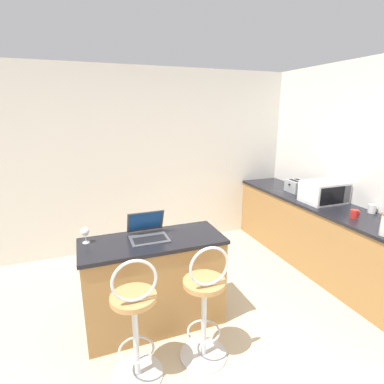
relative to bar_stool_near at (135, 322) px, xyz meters
name	(u,v)px	position (x,y,z in m)	size (l,w,h in m)	color
wall_back	(139,161)	(0.52, 2.38, 0.80)	(12.00, 0.06, 2.60)	silver
breakfast_bar	(154,282)	(0.28, 0.56, -0.06)	(1.30, 0.54, 0.88)	#9E703D
counter_right	(326,239)	(2.56, 0.77, -0.06)	(0.65, 3.19, 0.88)	#9E703D
bar_stool_near	(135,322)	(0.00, 0.00, 0.00)	(0.40, 0.40, 1.05)	silver
bar_stool_far	(205,306)	(0.56, 0.00, 0.00)	(0.40, 0.40, 1.05)	silver
laptop	(148,231)	(0.25, 0.64, 0.44)	(0.34, 0.32, 0.24)	#47474C
microwave	(324,192)	(2.59, 0.93, 0.51)	(0.52, 0.37, 0.27)	white
toaster	(296,186)	(2.60, 1.46, 0.47)	(0.25, 0.25, 0.17)	#9EA3A8
wine_glass_short	(85,232)	(-0.29, 0.70, 0.48)	(0.08, 0.08, 0.15)	silver
mug_white	(372,209)	(2.80, 0.40, 0.43)	(0.10, 0.08, 0.10)	white
mug_red	(355,214)	(2.47, 0.35, 0.43)	(0.10, 0.08, 0.09)	red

